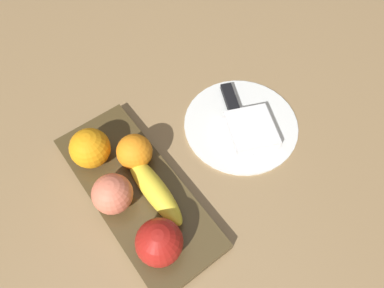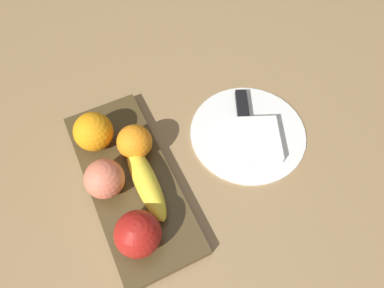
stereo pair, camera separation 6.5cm
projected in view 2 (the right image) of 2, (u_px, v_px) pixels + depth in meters
ground_plane at (148, 191)px, 0.66m from camera, size 2.40×2.40×0.00m
fruit_tray at (131, 180)px, 0.66m from camera, size 0.37×0.15×0.02m
apple at (138, 234)px, 0.56m from camera, size 0.08×0.08×0.08m
banana at (146, 182)px, 0.62m from camera, size 0.16×0.04×0.04m
orange_near_apple at (93, 132)px, 0.66m from camera, size 0.08×0.08×0.08m
orange_near_banana at (135, 142)px, 0.65m from camera, size 0.07×0.07×0.07m
peach at (104, 179)px, 0.61m from camera, size 0.07×0.07×0.07m
dinner_plate at (248, 132)px, 0.72m from camera, size 0.24×0.24×0.01m
folded_napkin at (257, 140)px, 0.70m from camera, size 0.13×0.12×0.02m
knife at (243, 114)px, 0.73m from camera, size 0.17×0.10×0.01m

